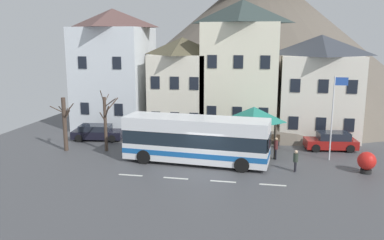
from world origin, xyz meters
name	(u,v)px	position (x,y,z in m)	size (l,w,h in m)	color
ground_plane	(203,173)	(0.00, 0.00, -0.03)	(40.00, 60.00, 0.07)	#4A4B4E
townhouse_00	(114,69)	(-10.94, 12.38, 5.72)	(6.58, 6.83, 11.43)	silver
townhouse_01	(182,84)	(-4.07, 12.17, 4.38)	(5.20, 6.40, 8.76)	silver
townhouse_02	(241,68)	(1.43, 12.39, 6.02)	(6.61, 6.84, 12.04)	#EDE5C9
townhouse_03	(319,86)	(8.34, 12.08, 4.48)	(6.63, 6.22, 8.96)	silver
hilltop_castle	(259,33)	(2.31, 29.52, 9.35)	(43.81, 43.81, 26.36)	#635A4F
transit_bus	(196,140)	(-0.85, 2.05, 1.64)	(10.35, 3.37, 3.24)	white
bus_shelter	(254,114)	(2.97, 5.67, 2.95)	(3.60, 3.60, 3.54)	#473D33
parked_car_00	(97,132)	(-10.45, 6.80, 0.65)	(4.52, 2.33, 1.31)	black
parked_car_01	(331,141)	(9.01, 7.38, 0.69)	(4.13, 2.23, 1.43)	maroon
pedestrian_00	(276,147)	(4.68, 3.96, 0.94)	(0.30, 0.31, 1.63)	black
pedestrian_01	(296,159)	(5.95, 1.38, 0.86)	(0.33, 0.33, 1.47)	black
public_bench	(270,139)	(4.29, 7.96, 0.47)	(1.55, 0.48, 0.87)	#473828
flagpole	(334,112)	(8.60, 4.52, 3.57)	(0.95, 0.10, 6.07)	silver
harbour_buoy	(367,162)	(10.47, 1.96, 0.79)	(1.18, 1.18, 1.43)	black
bare_tree_00	(106,121)	(-8.25, 3.65, 2.36)	(1.44, 1.95, 4.89)	#47382D
bare_tree_01	(65,123)	(-11.43, 3.14, 2.20)	(1.84, 1.75, 4.19)	#47382D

